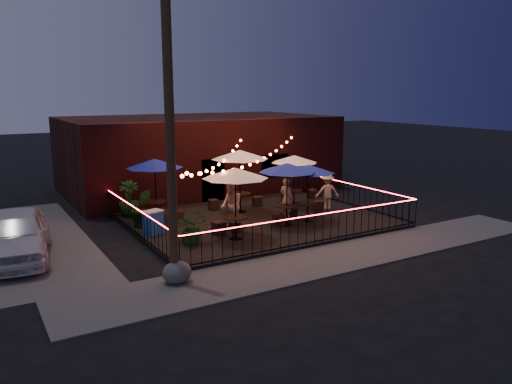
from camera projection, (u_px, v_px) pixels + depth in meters
ground at (283, 234)px, 19.06m from camera, size 110.00×110.00×0.00m
patio at (256, 221)px, 20.73m from camera, size 10.00×8.00×0.15m
sidewalk at (338, 257)px, 16.32m from camera, size 18.00×2.50×0.05m
brick_building at (198, 153)px, 27.59m from camera, size 14.00×8.00×4.00m
utility_pole at (170, 143)px, 13.38m from camera, size 0.26×0.26×8.00m
fence_front at (315, 230)px, 17.24m from camera, size 10.00×0.04×1.04m
fence_left at (138, 223)px, 18.12m from camera, size 0.04×8.00×1.04m
fence_right at (349, 194)px, 23.11m from camera, size 0.04×8.00×1.04m
festoon_lights at (238, 165)px, 19.49m from camera, size 10.02×8.72×1.32m
cafe_table_0 at (235, 174)px, 17.46m from camera, size 3.01×3.01×2.58m
cafe_table_1 at (155, 164)px, 20.12m from camera, size 2.96×2.96×2.54m
cafe_table_2 at (287, 168)px, 19.36m from camera, size 2.98×2.98×2.48m
cafe_table_3 at (240, 155)px, 21.45m from camera, size 3.26×3.26×2.73m
cafe_table_4 at (309, 170)px, 19.97m from camera, size 2.42×2.42×2.33m
cafe_table_5 at (294, 160)px, 22.75m from camera, size 2.79×2.79×2.34m
bistro_chair_0 at (187, 235)px, 17.65m from camera, size 0.45×0.45×0.41m
bistro_chair_1 at (219, 228)px, 18.40m from camera, size 0.47×0.47×0.49m
bistro_chair_2 at (151, 219)px, 19.67m from camera, size 0.52×0.52×0.51m
bistro_chair_3 at (179, 216)px, 20.32m from camera, size 0.38×0.38×0.43m
bistro_chair_4 at (235, 227)px, 18.72m from camera, size 0.35×0.35×0.41m
bistro_chair_5 at (278, 220)px, 19.64m from camera, size 0.48×0.48×0.48m
bistro_chair_6 at (213, 205)px, 22.28m from camera, size 0.41×0.41×0.46m
bistro_chair_7 at (257, 201)px, 23.00m from camera, size 0.43×0.43×0.45m
bistro_chair_8 at (292, 213)px, 20.88m from camera, size 0.38×0.38×0.42m
bistro_chair_9 at (318, 206)px, 21.82m from camera, size 0.56×0.56×0.51m
bistro_chair_10 at (286, 198)px, 23.71m from camera, size 0.51×0.51×0.49m
bistro_chair_11 at (312, 194)px, 24.64m from camera, size 0.41×0.41×0.45m
patron_a at (286, 198)px, 20.64m from camera, size 0.60×0.72×1.70m
patron_b at (231, 205)px, 18.94m from camera, size 0.85×1.02×1.92m
patron_c at (327, 192)px, 22.17m from camera, size 1.22×0.98×1.65m
potted_shrub_a at (192, 227)px, 17.27m from camera, size 1.27×1.16×1.21m
potted_shrub_b at (141, 208)px, 19.48m from camera, size 0.83×0.67×1.47m
potted_shrub_c at (129, 199)px, 21.05m from camera, size 0.96×0.96×1.51m
cooler at (153, 222)px, 18.42m from camera, size 0.81×0.70×0.90m
boulder at (177, 273)px, 14.07m from camera, size 1.06×0.98×0.68m
car_white at (17, 235)px, 16.07m from camera, size 2.66×5.02×1.63m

